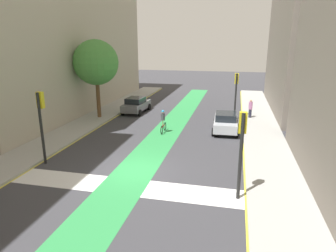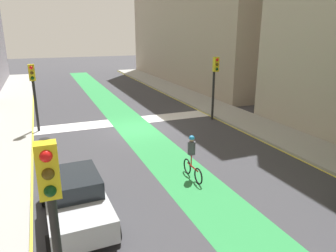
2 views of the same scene
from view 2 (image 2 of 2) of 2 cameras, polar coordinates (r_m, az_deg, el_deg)
The scene contains 12 objects.
ground_plane at distance 19.99m, azimuth -5.95°, elevation -0.61°, with size 120.00×120.00×0.00m, color #38383D.
bike_lane_paint at distance 20.00m, azimuth -5.74°, elevation -0.57°, with size 2.40×60.00×0.01m, color #2D8C47.
crosswalk_band at distance 21.84m, azimuth -7.43°, elevation 0.86°, with size 12.00×1.80×0.01m, color silver.
sidewalk_left at distance 23.08m, azimuth 12.21°, elevation 1.67°, with size 3.00×60.00×0.15m, color #9E9E99.
curb_stripe_left at distance 22.31m, azimuth 9.00°, elevation 1.14°, with size 0.16×60.00×0.01m, color yellow.
sidewalk_right at distance 19.41m, azimuth -27.74°, elevation -2.82°, with size 3.00×60.00×0.15m, color #9E9E99.
curb_stripe_right at distance 19.31m, azimuth -23.31°, elevation -2.55°, with size 0.16×60.00×0.01m, color yellow.
traffic_signal_near_right at distance 20.42m, azimuth -23.10°, elevation 6.81°, with size 0.35×0.52×4.09m.
traffic_signal_near_left at distance 21.66m, azimuth 8.42°, elevation 8.83°, with size 0.35×0.52×4.30m.
traffic_signal_far_right at distance 5.94m, azimuth -20.05°, elevation -14.23°, with size 0.35×0.52×4.26m.
car_silver_right_far at distance 10.82m, azimuth -16.41°, elevation -12.36°, with size 2.12×4.25×1.57m.
cyclist_in_lane at distance 13.17m, azimuth 4.34°, elevation -5.46°, with size 0.32×1.73×1.86m.
Camera 2 is at (5.20, 18.36, 5.95)m, focal length 33.83 mm.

